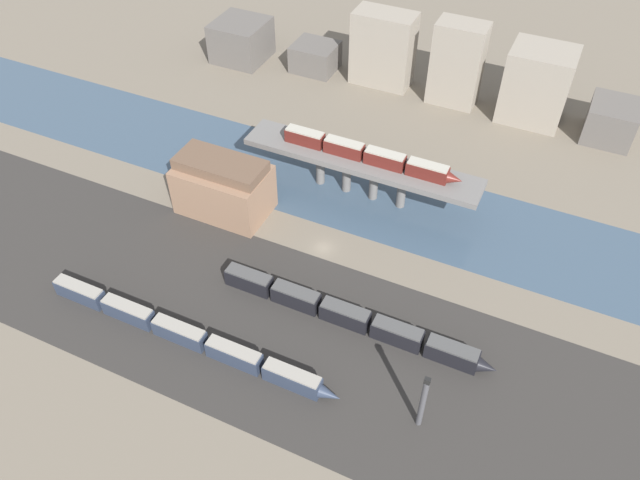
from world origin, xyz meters
TOP-DOWN VIEW (x-y plane):
  - ground_plane at (0.00, 0.00)m, footprint 400.00×400.00m
  - railbed_yard at (0.00, -24.00)m, footprint 280.00×42.00m
  - river_water at (0.00, 20.34)m, footprint 320.00×27.35m
  - bridge at (0.00, 20.34)m, footprint 56.04×9.56m
  - train_on_bridge at (1.85, 20.34)m, footprint 42.18×2.94m
  - train_yard_near at (-13.13, -33.44)m, footprint 62.01×2.75m
  - train_yard_mid at (13.37, -16.44)m, footprint 55.63×3.20m
  - warehouse_building at (-25.98, 2.33)m, footprint 20.38×12.84m
  - signal_tower at (32.08, -31.14)m, footprint 1.00×1.00m
  - city_block_far_left at (-58.34, 65.89)m, footprint 15.33×15.48m
  - city_block_left at (-34.77, 69.23)m, footprint 12.83×11.49m
  - city_block_center at (-13.90, 70.65)m, footprint 17.33×9.25m
  - city_block_right at (8.06, 69.34)m, footprint 13.48×8.40m
  - city_block_far_right at (29.74, 70.36)m, footprint 16.60×13.66m
  - city_block_tall at (50.26, 69.50)m, footprint 12.18×13.47m

SIDE VIEW (x-z plane):
  - ground_plane at x=0.00m, z-range 0.00..0.00m
  - river_water at x=0.00m, z-range 0.00..0.01m
  - railbed_yard at x=0.00m, z-range 0.00..0.01m
  - train_yard_near at x=-13.13m, z-range -0.03..3.87m
  - train_yard_mid at x=13.37m, z-range -0.04..3.97m
  - city_block_left at x=-34.77m, z-range 0.00..8.02m
  - city_block_tall at x=50.26m, z-range 0.00..9.85m
  - city_block_far_left at x=-58.34m, z-range 0.00..11.86m
  - signal_tower at x=32.08m, z-range -0.17..13.25m
  - warehouse_building at x=-25.98m, z-range -0.34..13.52m
  - bridge at x=0.00m, z-range 3.59..13.91m
  - city_block_far_right at x=29.74m, z-range 0.00..19.99m
  - city_block_center at x=-13.90m, z-range 0.00..21.24m
  - city_block_right at x=8.06m, z-range 0.00..23.18m
  - train_on_bridge at x=1.85m, z-range 10.29..13.76m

